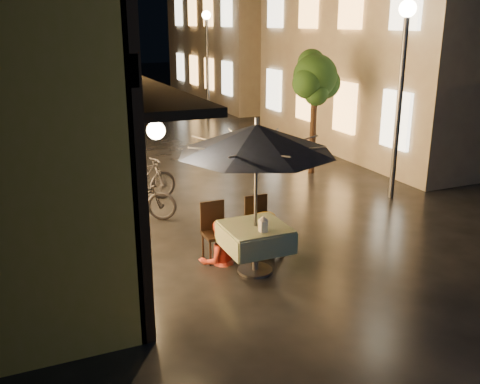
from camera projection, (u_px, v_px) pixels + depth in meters
name	position (u px, v px, depth m)	size (l,w,h in m)	color
ground	(325.00, 252.00, 9.23)	(90.00, 90.00, 0.00)	black
east_building_near	(424.00, 35.00, 16.71)	(7.30, 9.30, 6.80)	#ADA28C
east_building_far	(264.00, 25.00, 26.69)	(7.30, 10.30, 7.30)	#ADA28C
street_tree	(315.00, 79.00, 13.35)	(1.43, 1.20, 3.15)	black
streetlamp_near	(403.00, 65.00, 11.23)	(0.36, 0.36, 4.23)	#59595E
streetlamp_far	(207.00, 44.00, 21.72)	(0.36, 0.36, 4.23)	#59595E
cafe_table	(255.00, 237.00, 8.33)	(0.99, 0.99, 0.78)	#59595E
patio_umbrella	(256.00, 139.00, 7.86)	(2.41, 2.41, 2.46)	#59595E
cafe_chair_left	(215.00, 228.00, 8.84)	(0.42, 0.42, 0.97)	black
cafe_chair_right	(258.00, 221.00, 9.14)	(0.42, 0.42, 0.97)	black
table_lantern	(263.00, 223.00, 7.99)	(0.16, 0.16, 0.25)	white
person_orange	(218.00, 222.00, 8.64)	(0.68, 0.53, 1.41)	#E54831
person_yellow	(266.00, 213.00, 8.93)	(0.95, 0.55, 1.47)	gold
bicycle_0	(133.00, 198.00, 10.60)	(0.60, 1.73, 0.91)	#232228
bicycle_1	(142.00, 181.00, 11.56)	(0.47, 1.65, 0.99)	black
bicycle_2	(118.00, 171.00, 12.67)	(0.54, 1.55, 0.82)	#222128
bicycle_3	(93.00, 154.00, 14.06)	(0.45, 1.58, 0.95)	black
bicycle_4	(107.00, 146.00, 15.11)	(0.60, 1.71, 0.90)	black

